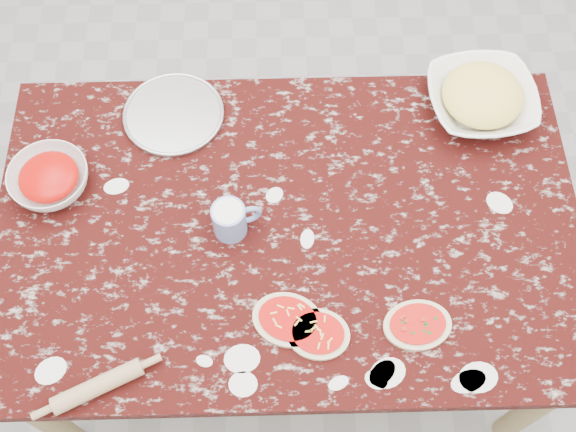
# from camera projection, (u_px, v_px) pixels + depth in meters

# --- Properties ---
(ground) EXTENTS (4.00, 4.00, 0.00)m
(ground) POSITION_uv_depth(u_px,v_px,m) (288.00, 317.00, 2.56)
(ground) COLOR gray
(worktable) EXTENTS (1.60, 1.00, 0.75)m
(worktable) POSITION_uv_depth(u_px,v_px,m) (288.00, 238.00, 1.96)
(worktable) COLOR black
(worktable) RESTS_ON ground
(pizza_tray) EXTENTS (0.29, 0.29, 0.01)m
(pizza_tray) POSITION_uv_depth(u_px,v_px,m) (174.00, 115.00, 2.05)
(pizza_tray) COLOR #B2B2B7
(pizza_tray) RESTS_ON worktable
(sauce_bowl) EXTENTS (0.28, 0.28, 0.07)m
(sauce_bowl) POSITION_uv_depth(u_px,v_px,m) (50.00, 179.00, 1.92)
(sauce_bowl) COLOR white
(sauce_bowl) RESTS_ON worktable
(cheese_bowl) EXTENTS (0.34, 0.34, 0.08)m
(cheese_bowl) POSITION_uv_depth(u_px,v_px,m) (481.00, 100.00, 2.04)
(cheese_bowl) COLOR white
(cheese_bowl) RESTS_ON worktable
(flour_mug) EXTENTS (0.13, 0.09, 0.11)m
(flour_mug) POSITION_uv_depth(u_px,v_px,m) (231.00, 219.00, 1.84)
(flour_mug) COLOR #6D84C4
(flour_mug) RESTS_ON worktable
(pizza_left) EXTENTS (0.22, 0.19, 0.02)m
(pizza_left) POSITION_uv_depth(u_px,v_px,m) (288.00, 320.00, 1.76)
(pizza_left) COLOR beige
(pizza_left) RESTS_ON worktable
(pizza_mid) EXTENTS (0.18, 0.16, 0.02)m
(pizza_mid) POSITION_uv_depth(u_px,v_px,m) (318.00, 334.00, 1.74)
(pizza_mid) COLOR beige
(pizza_mid) RESTS_ON worktable
(pizza_right) EXTENTS (0.19, 0.15, 0.02)m
(pizza_right) POSITION_uv_depth(u_px,v_px,m) (417.00, 325.00, 1.75)
(pizza_right) COLOR beige
(pizza_right) RESTS_ON worktable
(rolling_pin) EXTENTS (0.22, 0.13, 0.04)m
(rolling_pin) POSITION_uv_depth(u_px,v_px,m) (98.00, 386.00, 1.66)
(rolling_pin) COLOR tan
(rolling_pin) RESTS_ON worktable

